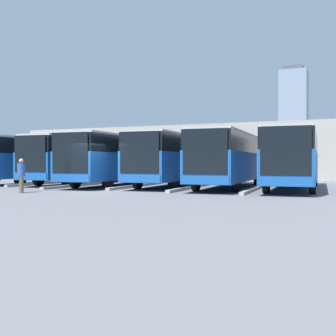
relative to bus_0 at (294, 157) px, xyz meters
The scene contains 15 objects.
ground_plane 10.92m from the bus_0, 32.02° to the left, with size 600.00×600.00×0.00m, color slate.
bus_0 is the anchor object (origin of this frame).
curb_divider_0 3.03m from the bus_0, 42.78° to the left, with size 0.24×7.88×0.15m, color #9E9E99.
bus_1 3.65m from the bus_0, ahead, with size 3.16×11.57×3.21m.
curb_divider_1 6.00m from the bus_0, 17.60° to the left, with size 0.24×7.88×0.15m, color #9E9E99.
bus_2 7.31m from the bus_0, ahead, with size 3.16×11.57×3.21m.
curb_divider_2 9.39m from the bus_0, ahead, with size 0.24×7.88×0.15m, color #9E9E99.
bus_3 10.97m from the bus_0, ahead, with size 3.16×11.57×3.21m.
curb_divider_3 13.09m from the bus_0, ahead, with size 0.24×7.88×0.15m, color #9E9E99.
bus_4 14.62m from the bus_0, ahead, with size 3.16×11.57×3.21m.
curb_divider_4 16.57m from the bus_0, ahead, with size 0.24×7.88×0.15m, color #9E9E99.
bus_5 18.27m from the bus_0, ahead, with size 3.16×11.57×3.21m.
pedestrian 14.58m from the bus_0, 34.83° to the left, with size 0.53×0.53×1.69m.
station_building 18.61m from the bus_0, 60.60° to the right, with size 40.79×11.40×5.00m.
office_tower 230.74m from the bus_0, 82.91° to the right, with size 15.25×15.25×56.45m.
Camera 1 is at (-12.16, 18.67, 1.52)m, focal length 45.00 mm.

